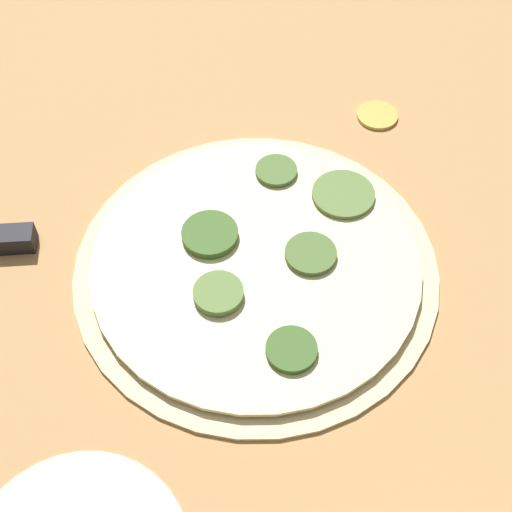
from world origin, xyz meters
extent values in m
plane|color=tan|center=(0.00, 0.00, 0.00)|extent=(3.00, 3.00, 0.00)
cylinder|color=beige|center=(0.00, 0.00, 0.00)|extent=(0.30, 0.30, 0.01)
cylinder|color=beige|center=(0.00, 0.00, 0.01)|extent=(0.27, 0.27, 0.00)
cylinder|color=#567538|center=(0.03, 0.03, 0.01)|extent=(0.04, 0.04, 0.01)
cylinder|color=#47662D|center=(-0.03, -0.09, 0.01)|extent=(0.04, 0.04, 0.00)
cylinder|color=#385B23|center=(0.04, -0.03, 0.01)|extent=(0.05, 0.05, 0.01)
cylinder|color=#47662D|center=(-0.04, 0.00, 0.01)|extent=(0.04, 0.04, 0.01)
cylinder|color=#567538|center=(-0.08, -0.06, 0.01)|extent=(0.05, 0.05, 0.00)
cylinder|color=#385B23|center=(-0.02, 0.09, 0.01)|extent=(0.04, 0.04, 0.01)
cylinder|color=gold|center=(-0.14, -0.17, 0.00)|extent=(0.04, 0.04, 0.01)
camera|label=1|loc=(0.04, 0.34, 0.48)|focal=50.00mm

